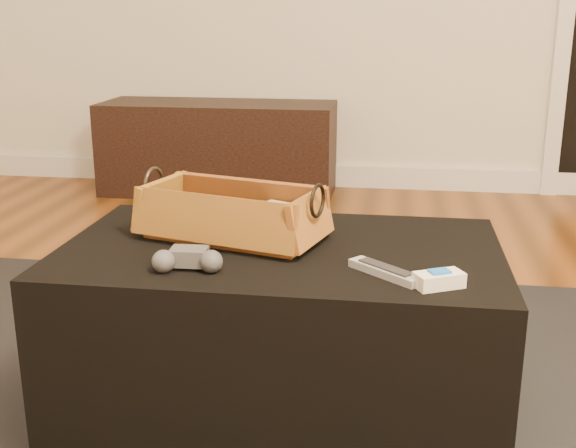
# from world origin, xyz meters

# --- Properties ---
(baseboard) EXTENTS (5.00, 0.04, 0.12)m
(baseboard) POSITION_xyz_m (0.00, 2.73, 0.06)
(baseboard) COLOR white
(baseboard) RESTS_ON floor
(media_cabinet) EXTENTS (1.23, 0.45, 0.48)m
(media_cabinet) POSITION_xyz_m (-0.91, 2.51, 0.24)
(media_cabinet) COLOR black
(media_cabinet) RESTS_ON floor
(area_rug) EXTENTS (2.60, 2.00, 0.01)m
(area_rug) POSITION_xyz_m (-0.22, 0.27, 0.01)
(area_rug) COLOR black
(area_rug) RESTS_ON floor
(ottoman) EXTENTS (1.00, 0.60, 0.42)m
(ottoman) POSITION_xyz_m (-0.22, 0.32, 0.22)
(ottoman) COLOR black
(ottoman) RESTS_ON area_rug
(tv_remote) EXTENTS (0.23, 0.09, 0.02)m
(tv_remote) POSITION_xyz_m (-0.37, 0.36, 0.46)
(tv_remote) COLOR black
(tv_remote) RESTS_ON wicker_basket
(cloth_bundle) EXTENTS (0.14, 0.13, 0.07)m
(cloth_bundle) POSITION_xyz_m (-0.23, 0.37, 0.48)
(cloth_bundle) COLOR tan
(cloth_bundle) RESTS_ON wicker_basket
(wicker_basket) EXTENTS (0.48, 0.33, 0.15)m
(wicker_basket) POSITION_xyz_m (-0.35, 0.37, 0.48)
(wicker_basket) COLOR #975522
(wicker_basket) RESTS_ON ottoman
(game_controller) EXTENTS (0.15, 0.09, 0.05)m
(game_controller) POSITION_xyz_m (-0.39, 0.14, 0.46)
(game_controller) COLOR #434246
(game_controller) RESTS_ON ottoman
(silver_remote) EXTENTS (0.16, 0.14, 0.02)m
(silver_remote) POSITION_xyz_m (0.02, 0.17, 0.44)
(silver_remote) COLOR #A6A7AD
(silver_remote) RESTS_ON ottoman
(cream_gadget) EXTENTS (0.11, 0.09, 0.03)m
(cream_gadget) POSITION_xyz_m (0.12, 0.12, 0.45)
(cream_gadget) COLOR white
(cream_gadget) RESTS_ON ottoman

